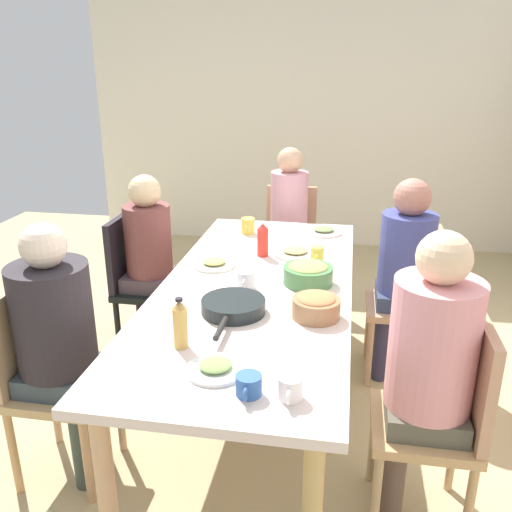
# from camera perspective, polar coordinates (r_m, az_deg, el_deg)

# --- Properties ---
(ground_plane) EXTENTS (7.13, 7.13, 0.00)m
(ground_plane) POSITION_cam_1_polar(r_m,az_deg,el_deg) (3.04, 0.00, -16.32)
(ground_plane) COLOR tan
(wall_left) EXTENTS (0.12, 4.33, 2.60)m
(wall_left) POSITION_cam_1_polar(r_m,az_deg,el_deg) (5.48, 5.64, 14.69)
(wall_left) COLOR beige
(wall_left) RESTS_ON ground_plane
(dining_table) EXTENTS (2.21, 0.93, 0.76)m
(dining_table) POSITION_cam_1_polar(r_m,az_deg,el_deg) (2.69, 0.00, -4.52)
(dining_table) COLOR beige
(dining_table) RESTS_ON ground_plane
(chair_0) EXTENTS (0.40, 0.40, 0.90)m
(chair_0) POSITION_cam_1_polar(r_m,az_deg,el_deg) (4.13, 3.55, 1.78)
(chair_0) COLOR tan
(chair_0) RESTS_ON ground_plane
(person_0) EXTENTS (0.30, 0.30, 1.22)m
(person_0) POSITION_cam_1_polar(r_m,az_deg,el_deg) (3.98, 3.46, 4.16)
(person_0) COLOR #464844
(person_0) RESTS_ON ground_plane
(chair_1) EXTENTS (0.40, 0.40, 0.90)m
(chair_1) POSITION_cam_1_polar(r_m,az_deg,el_deg) (3.26, 16.56, -4.16)
(chair_1) COLOR tan
(chair_1) RESTS_ON ground_plane
(person_1) EXTENTS (0.30, 0.30, 1.20)m
(person_1) POSITION_cam_1_polar(r_m,az_deg,el_deg) (3.17, 15.31, -0.60)
(person_1) COLOR #312F4D
(person_1) RESTS_ON ground_plane
(chair_2) EXTENTS (0.40, 0.40, 0.90)m
(chair_2) POSITION_cam_1_polar(r_m,az_deg,el_deg) (2.59, -21.39, -11.35)
(chair_2) COLOR tan
(chair_2) RESTS_ON ground_plane
(person_2) EXTENTS (0.33, 0.33, 1.20)m
(person_2) POSITION_cam_1_polar(r_m,az_deg,el_deg) (2.45, -20.20, -7.44)
(person_2) COLOR #3E434C
(person_2) RESTS_ON ground_plane
(chair_3) EXTENTS (0.40, 0.40, 0.90)m
(chair_3) POSITION_cam_1_polar(r_m,az_deg,el_deg) (3.47, -12.26, -2.26)
(chair_3) COLOR black
(chair_3) RESTS_ON ground_plane
(person_3) EXTENTS (0.30, 0.30, 1.17)m
(person_3) POSITION_cam_1_polar(r_m,az_deg,el_deg) (3.37, -11.03, 0.52)
(person_3) COLOR #363A39
(person_3) RESTS_ON ground_plane
(chair_4) EXTENTS (0.40, 0.40, 0.90)m
(chair_4) POSITION_cam_1_polar(r_m,az_deg,el_deg) (2.30, 19.39, -15.36)
(chair_4) COLOR tan
(chair_4) RESTS_ON ground_plane
(person_4) EXTENTS (0.33, 0.33, 1.25)m
(person_4) POSITION_cam_1_polar(r_m,az_deg,el_deg) (2.16, 17.76, -10.15)
(person_4) COLOR brown
(person_4) RESTS_ON ground_plane
(plate_0) EXTENTS (0.22, 0.22, 0.04)m
(plate_0) POSITION_cam_1_polar(r_m,az_deg,el_deg) (2.90, -4.42, -0.82)
(plate_0) COLOR silver
(plate_0) RESTS_ON dining_table
(plate_1) EXTENTS (0.21, 0.21, 0.04)m
(plate_1) POSITION_cam_1_polar(r_m,az_deg,el_deg) (1.96, -4.29, -11.70)
(plate_1) COLOR white
(plate_1) RESTS_ON dining_table
(plate_2) EXTENTS (0.25, 0.25, 0.04)m
(plate_2) POSITION_cam_1_polar(r_m,az_deg,el_deg) (3.07, 4.17, 0.39)
(plate_2) COLOR silver
(plate_2) RESTS_ON dining_table
(plate_3) EXTENTS (0.23, 0.23, 0.04)m
(plate_3) POSITION_cam_1_polar(r_m,az_deg,el_deg) (3.47, 7.16, 2.63)
(plate_3) COLOR silver
(plate_3) RESTS_ON dining_table
(bowl_0) EXTENTS (0.24, 0.24, 0.11)m
(bowl_0) POSITION_cam_1_polar(r_m,az_deg,el_deg) (2.67, 5.50, -1.82)
(bowl_0) COLOR #487E48
(bowl_0) RESTS_ON dining_table
(bowl_1) EXTENTS (0.21, 0.21, 0.11)m
(bowl_1) POSITION_cam_1_polar(r_m,az_deg,el_deg) (2.33, 6.36, -5.24)
(bowl_1) COLOR #976C46
(bowl_1) RESTS_ON dining_table
(serving_pan) EXTENTS (0.46, 0.28, 0.06)m
(serving_pan) POSITION_cam_1_polar(r_m,az_deg,el_deg) (2.36, -2.42, -5.33)
(serving_pan) COLOR black
(serving_pan) RESTS_ON dining_table
(cup_0) EXTENTS (0.12, 0.09, 0.09)m
(cup_0) POSITION_cam_1_polar(r_m,az_deg,el_deg) (2.60, -1.06, -2.55)
(cup_0) COLOR white
(cup_0) RESTS_ON dining_table
(cup_1) EXTENTS (0.12, 0.09, 0.07)m
(cup_1) POSITION_cam_1_polar(r_m,az_deg,el_deg) (1.82, -0.79, -13.47)
(cup_1) COLOR #305B9F
(cup_1) RESTS_ON dining_table
(cup_2) EXTENTS (0.12, 0.08, 0.08)m
(cup_2) POSITION_cam_1_polar(r_m,az_deg,el_deg) (1.81, 3.64, -13.71)
(cup_2) COLOR white
(cup_2) RESTS_ON dining_table
(cup_3) EXTENTS (0.11, 0.07, 0.10)m
(cup_3) POSITION_cam_1_polar(r_m,az_deg,el_deg) (2.92, 6.47, 0.02)
(cup_3) COLOR #E0CF48
(cup_3) RESTS_ON dining_table
(cup_4) EXTENTS (0.12, 0.08, 0.10)m
(cup_4) POSITION_cam_1_polar(r_m,az_deg,el_deg) (3.43, -0.86, 3.19)
(cup_4) COLOR #EAC44B
(cup_4) RESTS_ON dining_table
(bottle_0) EXTENTS (0.06, 0.06, 0.20)m
(bottle_0) POSITION_cam_1_polar(r_m,az_deg,el_deg) (3.02, 0.72, 1.70)
(bottle_0) COLOR red
(bottle_0) RESTS_ON dining_table
(bottle_1) EXTENTS (0.06, 0.06, 0.21)m
(bottle_1) POSITION_cam_1_polar(r_m,az_deg,el_deg) (2.09, -8.00, -7.13)
(bottle_1) COLOR gold
(bottle_1) RESTS_ON dining_table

